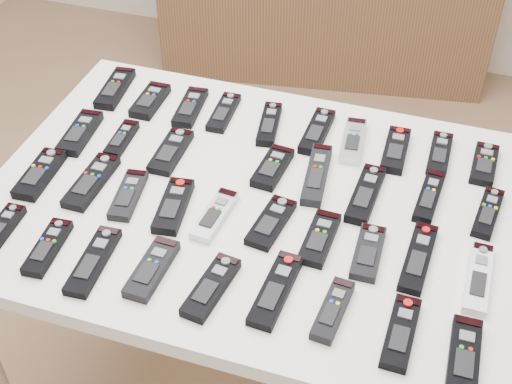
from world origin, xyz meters
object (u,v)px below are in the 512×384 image
(remote_21, at_px, (173,206))
(remote_35, at_px, (401,333))
(remote_9, at_px, (484,164))
(remote_12, at_px, (171,151))
(remote_7, at_px, (396,150))
(remote_31, at_px, (152,269))
(remote_28, at_px, (2,228))
(remote_34, at_px, (333,310))
(remote_15, at_px, (366,194))
(remote_25, at_px, (368,252))
(remote_17, at_px, (488,213))
(remote_24, at_px, (320,238))
(table, at_px, (256,216))
(remote_5, at_px, (317,132))
(remote_13, at_px, (273,167))
(remote_29, at_px, (48,247))
(remote_2, at_px, (190,107))
(remote_36, at_px, (464,357))
(remote_1, at_px, (150,101))
(remote_16, at_px, (429,196))
(remote_30, at_px, (93,261))
(remote_27, at_px, (478,278))
(remote_26, at_px, (418,258))
(remote_18, at_px, (40,174))
(remote_23, at_px, (271,222))
(remote_10, at_px, (80,133))
(remote_3, at_px, (224,112))
(remote_0, at_px, (115,88))
(remote_32, at_px, (211,287))
(remote_8, at_px, (440,154))
(remote_11, at_px, (122,139))
(remote_19, at_px, (91,182))
(remote_20, at_px, (128,195))
(remote_33, at_px, (276,290))
(remote_22, at_px, (215,215))
(remote_6, at_px, (353,141))
(remote_4, at_px, (269,124))

(remote_21, bearing_deg, remote_35, -27.13)
(remote_9, bearing_deg, remote_12, -163.64)
(remote_7, distance_m, remote_21, 0.57)
(remote_9, distance_m, remote_31, 0.84)
(remote_28, relative_size, remote_34, 0.92)
(remote_15, xyz_separation_m, remote_25, (0.04, -0.18, -0.00))
(remote_17, height_order, remote_24, remote_24)
(remote_12, distance_m, remote_17, 0.77)
(table, relative_size, remote_31, 7.57)
(table, relative_size, remote_35, 7.32)
(remote_5, distance_m, remote_13, 0.18)
(remote_5, bearing_deg, remote_29, -126.43)
(remote_25, distance_m, remote_28, 0.80)
(remote_2, distance_m, remote_36, 0.97)
(remote_1, xyz_separation_m, remote_16, (0.77, -0.15, -0.00))
(remote_16, height_order, remote_30, remote_16)
(remote_27, bearing_deg, remote_29, -166.72)
(remote_15, relative_size, remote_26, 0.98)
(remote_18, relative_size, remote_23, 1.07)
(remote_10, bearing_deg, remote_18, -98.84)
(remote_24, xyz_separation_m, remote_27, (0.34, -0.01, -0.00))
(remote_3, height_order, remote_21, remote_21)
(remote_0, distance_m, remote_36, 1.18)
(remote_28, relative_size, remote_32, 0.83)
(remote_18, bearing_deg, remote_17, 7.38)
(remote_8, bearing_deg, remote_23, -132.29)
(remote_31, height_order, remote_36, same)
(remote_5, bearing_deg, remote_17, -20.15)
(remote_11, height_order, remote_36, remote_36)
(remote_11, relative_size, remote_19, 0.74)
(remote_28, bearing_deg, remote_15, 22.77)
(remote_12, bearing_deg, remote_29, -108.36)
(remote_31, distance_m, remote_36, 0.64)
(remote_27, bearing_deg, remote_12, 166.79)
(remote_20, distance_m, remote_27, 0.79)
(remote_17, bearing_deg, remote_7, 153.06)
(remote_18, distance_m, remote_33, 0.66)
(table, relative_size, remote_22, 7.62)
(remote_28, bearing_deg, remote_11, 70.75)
(remote_11, height_order, remote_22, remote_11)
(remote_3, bearing_deg, remote_28, -121.44)
(remote_21, bearing_deg, table, 21.72)
(remote_35, bearing_deg, remote_20, 164.71)
(remote_6, bearing_deg, remote_12, -162.30)
(remote_2, height_order, remote_3, remote_2)
(remote_12, bearing_deg, remote_33, -43.71)
(remote_1, xyz_separation_m, remote_4, (0.34, -0.00, -0.00))
(remote_1, distance_m, remote_25, 0.77)
(remote_35, bearing_deg, remote_8, 90.98)
(remote_1, relative_size, remote_23, 0.94)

